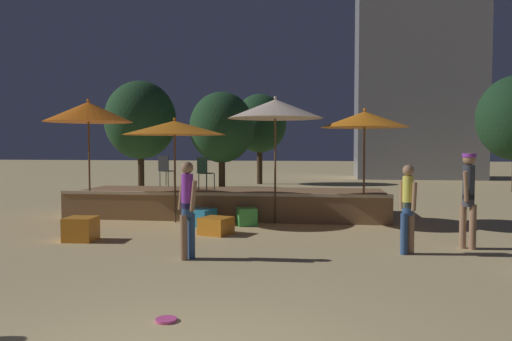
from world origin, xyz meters
The scene contains 19 objects.
wooden_deck centered at (-1.33, 9.98, 0.34)m, with size 8.69×2.78×0.76m.
patio_umbrella_0 centered at (0.09, 8.60, 2.89)m, with size 2.41×2.41×3.21m.
patio_umbrella_1 centered at (-2.47, 8.46, 2.42)m, with size 2.65×2.65×2.69m.
patio_umbrella_2 centered at (-4.93, 8.75, 2.87)m, with size 2.32×2.32×3.22m.
patio_umbrella_3 centered at (2.30, 8.64, 2.61)m, with size 2.18×2.18×2.89m.
cube_seat_0 centered at (-0.58, 8.20, 0.22)m, with size 0.59×0.59×0.43m.
cube_seat_2 centered at (-3.70, 5.78, 0.25)m, with size 0.62×0.62×0.49m.
cube_seat_3 centered at (-1.07, 6.87, 0.19)m, with size 0.78×0.78×0.38m.
cube_seat_4 centered at (-1.72, 8.04, 0.21)m, with size 0.79×0.79×0.41m.
person_0 centered at (-1.05, 4.43, 0.92)m, with size 0.45×0.36×1.70m.
person_1 centered at (2.80, 5.34, 0.87)m, with size 0.30×0.39×1.63m.
person_3 centered at (4.03, 5.97, 1.06)m, with size 0.35×0.52×1.84m.
bistro_chair_0 centered at (-3.35, 10.39, 1.31)m, with size 0.43×0.44×0.90m.
bistro_chair_1 centered at (-1.92, 9.34, 1.31)m, with size 0.47×0.47×0.90m.
frisbee_disc centered at (-0.48, 1.41, 0.02)m, with size 0.24×0.24×0.03m.
background_tree_1 centered at (-3.01, 17.26, 2.75)m, with size 2.78×2.78×4.29m.
background_tree_2 centered at (-6.82, 17.73, 3.11)m, with size 3.19×3.19×4.88m.
background_tree_3 centered at (-1.87, 21.45, 3.09)m, with size 2.73×2.73×4.61m.
distant_building centered at (7.00, 27.17, 6.43)m, with size 7.27×3.58×12.87m.
Camera 1 is at (1.23, -3.92, 1.98)m, focal length 35.00 mm.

